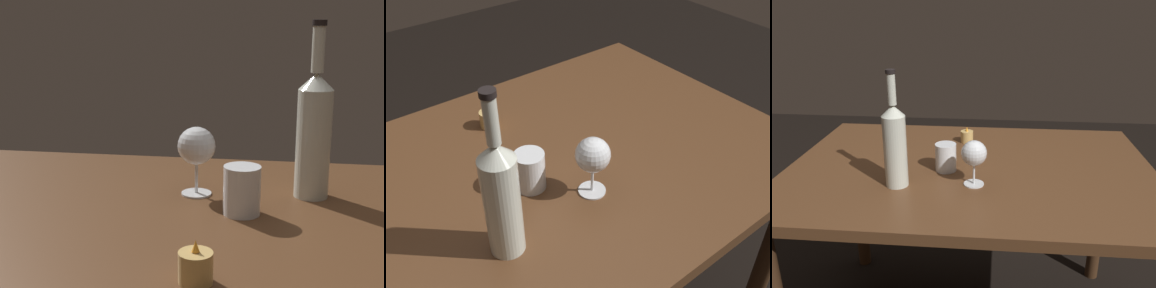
{
  "view_description": "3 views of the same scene",
  "coord_description": "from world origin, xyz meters",
  "views": [
    {
      "loc": [
        -0.14,
        0.96,
        1.12
      ],
      "look_at": [
        0.02,
        -0.08,
        0.87
      ],
      "focal_mm": 50.33,
      "sensor_mm": 36.0,
      "label": 1
    },
    {
      "loc": [
        -0.5,
        -0.76,
        1.47
      ],
      "look_at": [
        0.05,
        -0.07,
        0.82
      ],
      "focal_mm": 42.35,
      "sensor_mm": 36.0,
      "label": 2
    },
    {
      "loc": [
        0.1,
        -1.31,
        1.32
      ],
      "look_at": [
        -0.02,
        -0.04,
        0.84
      ],
      "focal_mm": 37.22,
      "sensor_mm": 36.0,
      "label": 3
    }
  ],
  "objects": [
    {
      "name": "votive_candle",
      "position": [
        -0.03,
        0.25,
        0.76
      ],
      "size": [
        0.05,
        0.05,
        0.07
      ],
      "color": "#DBB266",
      "rests_on": "dining_table"
    },
    {
      "name": "water_tumbler",
      "position": [
        -0.08,
        -0.04,
        0.78
      ],
      "size": [
        0.07,
        0.07,
        0.1
      ],
      "color": "white",
      "rests_on": "dining_table"
    },
    {
      "name": "wine_bottle",
      "position": [
        -0.22,
        -0.17,
        0.88
      ],
      "size": [
        0.07,
        0.07,
        0.37
      ],
      "color": "silver",
      "rests_on": "dining_table"
    },
    {
      "name": "dining_table",
      "position": [
        0.0,
        0.0,
        0.65
      ],
      "size": [
        1.3,
        0.9,
        0.74
      ],
      "color": "#56351E",
      "rests_on": "ground"
    },
    {
      "name": "wine_glass_left",
      "position": [
        0.02,
        -0.15,
        0.85
      ],
      "size": [
        0.08,
        0.08,
        0.15
      ],
      "color": "white",
      "rests_on": "dining_table"
    }
  ]
}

